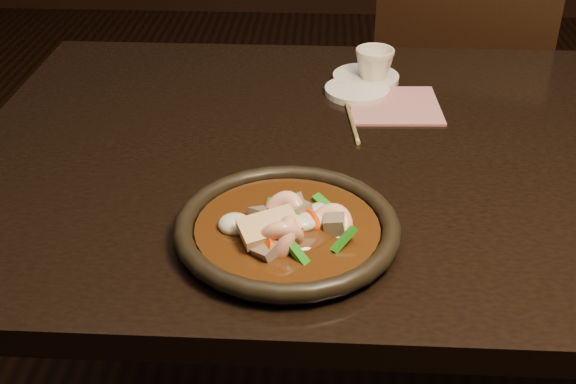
{
  "coord_description": "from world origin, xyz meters",
  "views": [
    {
      "loc": [
        -0.23,
        -1.02,
        1.3
      ],
      "look_at": [
        -0.27,
        -0.23,
        0.8
      ],
      "focal_mm": 45.0,
      "sensor_mm": 36.0,
      "label": 1
    }
  ],
  "objects_px": {
    "table": "(462,190)",
    "tea_cup": "(374,65)",
    "plate": "(287,229)",
    "chair": "(459,108)"
  },
  "relations": [
    {
      "from": "plate",
      "to": "tea_cup",
      "type": "distance_m",
      "value": 0.53
    },
    {
      "from": "table",
      "to": "tea_cup",
      "type": "xyz_separation_m",
      "value": [
        -0.14,
        0.26,
        0.11
      ]
    },
    {
      "from": "table",
      "to": "tea_cup",
      "type": "distance_m",
      "value": 0.31
    },
    {
      "from": "chair",
      "to": "tea_cup",
      "type": "xyz_separation_m",
      "value": [
        -0.26,
        -0.45,
        0.29
      ]
    },
    {
      "from": "table",
      "to": "plate",
      "type": "bearing_deg",
      "value": -136.39
    },
    {
      "from": "table",
      "to": "chair",
      "type": "distance_m",
      "value": 0.74
    },
    {
      "from": "table",
      "to": "plate",
      "type": "distance_m",
      "value": 0.39
    },
    {
      "from": "plate",
      "to": "chair",
      "type": "bearing_deg",
      "value": 67.85
    },
    {
      "from": "table",
      "to": "tea_cup",
      "type": "height_order",
      "value": "tea_cup"
    },
    {
      "from": "chair",
      "to": "plate",
      "type": "bearing_deg",
      "value": 85.13
    }
  ]
}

